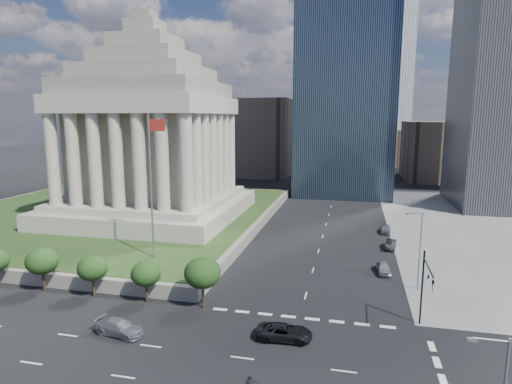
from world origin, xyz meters
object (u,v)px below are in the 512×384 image
(parked_sedan_near, at_px, (383,268))
(suv_grey, at_px, (119,327))
(war_memorial, at_px, (149,117))
(parked_sedan_far, at_px, (386,229))
(street_lamp_north, at_px, (419,246))
(flagpole, at_px, (152,179))
(parked_sedan_mid, at_px, (391,245))
(pickup_truck, at_px, (284,332))
(traffic_signal_ne, at_px, (426,283))

(parked_sedan_near, bearing_deg, suv_grey, -143.05)
(war_memorial, distance_m, parked_sedan_far, 49.97)
(street_lamp_north, bearing_deg, parked_sedan_near, 125.75)
(flagpole, xyz_separation_m, parked_sedan_mid, (33.33, 17.92, -12.39))
(war_memorial, bearing_deg, parked_sedan_far, 5.31)
(flagpole, xyz_separation_m, pickup_truck, (20.98, -14.89, -12.35))
(pickup_truck, distance_m, parked_sedan_mid, 35.06)
(traffic_signal_ne, height_order, street_lamp_north, street_lamp_north)
(flagpole, height_order, parked_sedan_near, flagpole)
(parked_sedan_far, bearing_deg, pickup_truck, -102.08)
(war_memorial, height_order, parked_sedan_mid, war_memorial)
(street_lamp_north, distance_m, suv_grey, 36.02)
(traffic_signal_ne, distance_m, suv_grey, 30.81)
(street_lamp_north, height_order, pickup_truck, street_lamp_north)
(street_lamp_north, relative_size, parked_sedan_far, 2.23)
(pickup_truck, height_order, parked_sedan_mid, pickup_truck)
(parked_sedan_far, bearing_deg, parked_sedan_mid, -85.31)
(pickup_truck, xyz_separation_m, parked_sedan_near, (10.51, 20.98, -0.02))
(street_lamp_north, height_order, parked_sedan_far, street_lamp_north)
(parked_sedan_near, xyz_separation_m, parked_sedan_mid, (1.84, 11.82, -0.02))
(parked_sedan_near, distance_m, parked_sedan_mid, 11.97)
(war_memorial, bearing_deg, flagpole, -63.11)
(flagpole, distance_m, street_lamp_north, 35.95)
(suv_grey, bearing_deg, parked_sedan_far, -22.33)
(pickup_truck, height_order, suv_grey, pickup_truck)
(parked_sedan_near, bearing_deg, war_memorial, 153.02)
(flagpole, relative_size, traffic_signal_ne, 2.50)
(flagpole, distance_m, parked_sedan_near, 34.38)
(street_lamp_north, distance_m, parked_sedan_far, 27.72)
(traffic_signal_ne, bearing_deg, pickup_truck, -161.03)
(parked_sedan_near, bearing_deg, pickup_truck, -121.28)
(flagpole, bearing_deg, parked_sedan_mid, 28.26)
(suv_grey, bearing_deg, traffic_signal_ne, -66.59)
(street_lamp_north, bearing_deg, traffic_signal_ne, -94.19)
(pickup_truck, relative_size, suv_grey, 1.05)
(pickup_truck, relative_size, parked_sedan_near, 1.26)
(flagpole, height_order, parked_sedan_far, flagpole)
(flagpole, height_order, traffic_signal_ne, flagpole)
(street_lamp_north, height_order, suv_grey, street_lamp_north)
(war_memorial, xyz_separation_m, pickup_truck, (33.15, -38.89, -20.64))
(traffic_signal_ne, bearing_deg, war_memorial, 143.58)
(traffic_signal_ne, distance_m, parked_sedan_near, 17.24)
(traffic_signal_ne, bearing_deg, parked_sedan_far, 91.76)
(parked_sedan_mid, bearing_deg, flagpole, -142.42)
(war_memorial, distance_m, flagpole, 28.16)
(flagpole, relative_size, street_lamp_north, 2.00)
(street_lamp_north, relative_size, parked_sedan_near, 2.30)
(pickup_truck, bearing_deg, suv_grey, 96.05)
(war_memorial, relative_size, traffic_signal_ne, 4.88)
(war_memorial, relative_size, flagpole, 1.95)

